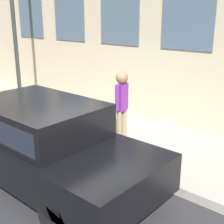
% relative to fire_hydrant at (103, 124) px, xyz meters
% --- Properties ---
extents(ground_plane, '(80.00, 80.00, 0.00)m').
position_rel_fire_hydrant_xyz_m(ground_plane, '(-0.67, 0.21, -0.58)').
color(ground_plane, '#2D2D30').
extents(sidewalk, '(2.78, 60.00, 0.17)m').
position_rel_fire_hydrant_xyz_m(sidewalk, '(0.72, 0.21, -0.50)').
color(sidewalk, '#A8A093').
rests_on(sidewalk, ground_plane).
extents(fire_hydrant, '(0.30, 0.42, 0.81)m').
position_rel_fire_hydrant_xyz_m(fire_hydrant, '(0.00, 0.00, 0.00)').
color(fire_hydrant, gray).
rests_on(fire_hydrant, sidewalk).
extents(person, '(0.41, 0.27, 1.68)m').
position_rel_fire_hydrant_xyz_m(person, '(0.13, -0.46, 0.60)').
color(person, '#998466').
rests_on(person, sidewalk).
extents(parked_car_black_near, '(1.87, 4.83, 1.54)m').
position_rel_fire_hydrant_xyz_m(parked_car_black_near, '(-1.87, -0.14, 0.27)').
color(parked_car_black_near, black).
rests_on(parked_car_black_near, ground_plane).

